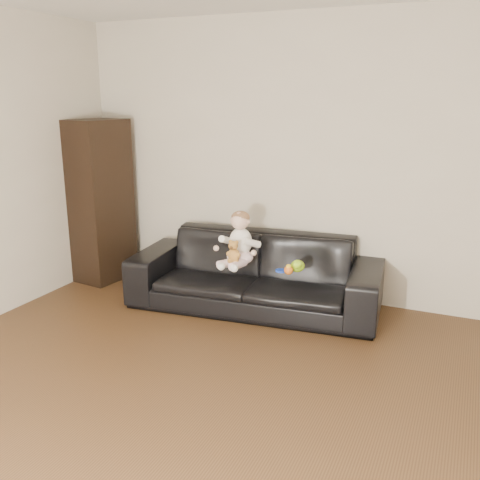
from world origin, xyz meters
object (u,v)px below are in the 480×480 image
at_px(sofa, 255,273).
at_px(toy_blue_disc, 281,271).
at_px(toy_rattle, 289,270).
at_px(toy_green, 298,266).
at_px(cabinet, 101,201).
at_px(baby, 239,241).
at_px(teddy_bear, 234,252).

bearing_deg(sofa, toy_blue_disc, -33.70).
bearing_deg(toy_rattle, toy_green, 66.84).
distance_m(cabinet, toy_rattle, 2.20).
relative_size(toy_rattle, toy_blue_disc, 0.83).
bearing_deg(baby, teddy_bear, -68.57).
bearing_deg(teddy_bear, toy_green, 26.58).
relative_size(sofa, cabinet, 1.35).
relative_size(sofa, toy_rattle, 28.70).
xyz_separation_m(teddy_bear, toy_blue_disc, (0.40, 0.11, -0.15)).
relative_size(sofa, baby, 4.66).
height_order(sofa, teddy_bear, teddy_bear).
xyz_separation_m(cabinet, teddy_bear, (1.67, -0.37, -0.24)).
bearing_deg(toy_blue_disc, teddy_bear, -165.07).
height_order(baby, toy_green, baby).
height_order(baby, toy_blue_disc, baby).
bearing_deg(toy_rattle, cabinet, 171.73).
height_order(toy_rattle, toy_blue_disc, toy_rattle).
xyz_separation_m(toy_green, toy_rattle, (-0.04, -0.10, -0.01)).
height_order(sofa, cabinet, cabinet).
bearing_deg(teddy_bear, toy_blue_disc, 24.84).
relative_size(sofa, teddy_bear, 11.34).
bearing_deg(sofa, cabinet, 170.89).
distance_m(cabinet, toy_blue_disc, 2.12).
relative_size(cabinet, teddy_bear, 8.38).
distance_m(teddy_bear, toy_rattle, 0.50).
bearing_deg(sofa, teddy_bear, -114.88).
bearing_deg(toy_green, baby, -178.72).
height_order(toy_green, toy_rattle, toy_green).
bearing_deg(toy_rattle, toy_blue_disc, 148.81).
xyz_separation_m(sofa, cabinet, (-1.76, 0.10, 0.50)).
distance_m(teddy_bear, toy_green, 0.56).
xyz_separation_m(toy_rattle, toy_blue_disc, (-0.09, 0.05, -0.03)).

